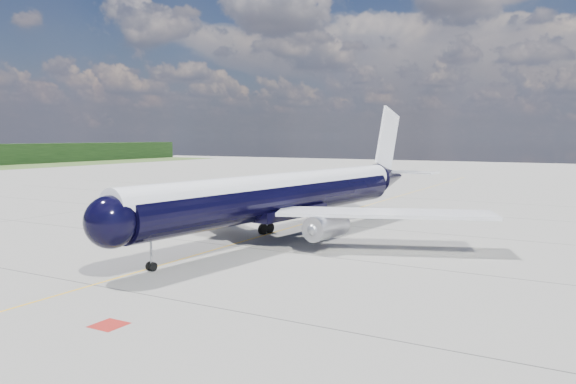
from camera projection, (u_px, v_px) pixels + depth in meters
name	position (u px, v px, depth m)	size (l,w,h in m)	color
ground	(327.00, 217.00, 66.33)	(320.00, 320.00, 0.00)	gray
taxiway_centerline	(308.00, 223.00, 61.99)	(0.16, 160.00, 0.01)	#FEB70D
red_marking	(109.00, 325.00, 28.31)	(1.60, 1.60, 0.01)	maroon
main_airliner	(290.00, 194.00, 52.64)	(37.26, 45.65, 13.19)	black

